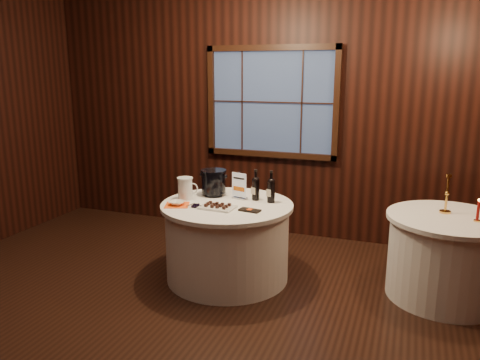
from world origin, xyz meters
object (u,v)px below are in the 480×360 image
at_px(sign_stand, 240,190).
at_px(grape_bunch, 196,206).
at_px(chocolate_plate, 217,206).
at_px(port_bottle_right, 271,189).
at_px(cracker_bowl, 177,203).
at_px(side_table, 446,257).
at_px(port_bottle_left, 256,187).
at_px(main_table, 227,241).
at_px(chocolate_box, 250,210).
at_px(ice_bucket, 214,182).
at_px(brass_candlestick, 446,199).
at_px(red_candle, 478,212).
at_px(glass_pitcher, 185,188).

xyz_separation_m(sign_stand, grape_bunch, (-0.27, -0.43, -0.08)).
bearing_deg(chocolate_plate, port_bottle_right, 41.96).
distance_m(grape_bunch, cracker_bowl, 0.21).
xyz_separation_m(side_table, cracker_bowl, (-2.43, -0.52, 0.40)).
xyz_separation_m(port_bottle_left, cracker_bowl, (-0.64, -0.44, -0.11)).
xyz_separation_m(main_table, chocolate_box, (0.29, -0.16, 0.39)).
distance_m(ice_bucket, grape_bunch, 0.48).
relative_size(ice_bucket, chocolate_plate, 0.81).
distance_m(ice_bucket, brass_candlestick, 2.21).
bearing_deg(port_bottle_right, port_bottle_left, -168.50).
height_order(side_table, port_bottle_left, port_bottle_left).
bearing_deg(grape_bunch, red_candle, 10.71).
bearing_deg(cracker_bowl, ice_bucket, 67.80).
distance_m(grape_bunch, brass_candlestick, 2.27).
xyz_separation_m(glass_pitcher, cracker_bowl, (0.02, -0.22, -0.09)).
distance_m(chocolate_box, red_candle, 1.95).
xyz_separation_m(port_bottle_right, grape_bunch, (-0.61, -0.42, -0.12)).
xyz_separation_m(main_table, port_bottle_left, (0.22, 0.22, 0.52)).
distance_m(chocolate_box, glass_pitcher, 0.75).
xyz_separation_m(port_bottle_left, chocolate_plate, (-0.24, -0.40, -0.12)).
distance_m(chocolate_plate, chocolate_box, 0.31).
bearing_deg(port_bottle_right, ice_bucket, -161.88).
bearing_deg(main_table, grape_bunch, -133.05).
distance_m(main_table, chocolate_plate, 0.44).
bearing_deg(main_table, chocolate_plate, -97.23).
height_order(main_table, side_table, same).
distance_m(sign_stand, red_candle, 2.15).
height_order(ice_bucket, chocolate_box, ice_bucket).
xyz_separation_m(side_table, ice_bucket, (-2.24, -0.07, 0.52)).
bearing_deg(brass_candlestick, sign_stand, -173.90).
distance_m(port_bottle_right, brass_candlestick, 1.59).
bearing_deg(side_table, port_bottle_right, -175.89).
bearing_deg(chocolate_plate, main_table, 82.77).
distance_m(main_table, port_bottle_right, 0.67).
height_order(chocolate_plate, grape_bunch, chocolate_plate).
bearing_deg(chocolate_plate, sign_stand, 78.31).
relative_size(chocolate_plate, glass_pitcher, 1.49).
relative_size(chocolate_box, grape_bunch, 1.21).
distance_m(ice_bucket, chocolate_box, 0.67).
relative_size(grape_bunch, brass_candlestick, 0.45).
distance_m(port_bottle_left, glass_pitcher, 0.70).
distance_m(chocolate_box, brass_candlestick, 1.77).
distance_m(port_bottle_right, chocolate_box, 0.38).
bearing_deg(chocolate_plate, red_candle, 10.40).
bearing_deg(chocolate_box, port_bottle_right, 82.36).
height_order(ice_bucket, chocolate_plate, ice_bucket).
height_order(glass_pitcher, red_candle, glass_pitcher).
bearing_deg(glass_pitcher, ice_bucket, 34.37).
distance_m(main_table, red_candle, 2.26).
relative_size(side_table, brass_candlestick, 3.02).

